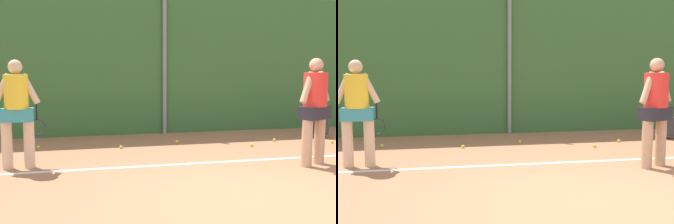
# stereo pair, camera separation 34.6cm
# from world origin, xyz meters

# --- Properties ---
(ground_plane) EXTENTS (27.48, 27.48, 0.00)m
(ground_plane) POSITION_xyz_m (0.00, 1.54, 0.00)
(ground_plane) COLOR #B2704C
(hedge_fence_backdrop) EXTENTS (17.86, 0.25, 3.39)m
(hedge_fence_backdrop) POSITION_xyz_m (0.00, 5.27, 1.70)
(hedge_fence_backdrop) COLOR #386633
(hedge_fence_backdrop) RESTS_ON ground_plane
(fence_post_center) EXTENTS (0.10, 0.10, 3.52)m
(fence_post_center) POSITION_xyz_m (0.00, 5.09, 1.76)
(fence_post_center) COLOR gray
(fence_post_center) RESTS_ON ground_plane
(court_baseline_paint) EXTENTS (13.05, 0.10, 0.01)m
(court_baseline_paint) POSITION_xyz_m (0.00, 1.88, 0.00)
(court_baseline_paint) COLOR white
(court_baseline_paint) RESTS_ON ground_plane
(player_foreground_near) EXTENTS (0.76, 0.49, 1.81)m
(player_foreground_near) POSITION_xyz_m (1.73, 1.32, 1.01)
(player_foreground_near) COLOR tan
(player_foreground_near) RESTS_ON ground_plane
(player_midcourt) EXTENTS (0.82, 0.38, 1.78)m
(player_midcourt) POSITION_xyz_m (-3.11, 2.23, 1.00)
(player_midcourt) COLOR beige
(player_midcourt) RESTS_ON ground_plane
(ball_hopper) EXTENTS (0.36, 0.36, 0.51)m
(ball_hopper) POSITION_xyz_m (3.44, 3.73, 0.29)
(ball_hopper) COLOR #2D2D33
(ball_hopper) RESTS_ON ground_plane
(tennis_ball_0) EXTENTS (0.07, 0.07, 0.07)m
(tennis_ball_0) POSITION_xyz_m (2.14, 3.50, 0.03)
(tennis_ball_0) COLOR #CCDB33
(tennis_ball_0) RESTS_ON ground_plane
(tennis_ball_1) EXTENTS (0.07, 0.07, 0.07)m
(tennis_ball_1) POSITION_xyz_m (-0.02, 3.79, 0.03)
(tennis_ball_1) COLOR #CCDB33
(tennis_ball_1) RESTS_ON ground_plane
(tennis_ball_4) EXTENTS (0.07, 0.07, 0.07)m
(tennis_ball_4) POSITION_xyz_m (-2.92, 3.85, 0.03)
(tennis_ball_4) COLOR #CCDB33
(tennis_ball_4) RESTS_ON ground_plane
(tennis_ball_6) EXTENTS (0.07, 0.07, 0.07)m
(tennis_ball_6) POSITION_xyz_m (-1.28, 3.47, 0.03)
(tennis_ball_6) COLOR #CCDB33
(tennis_ball_6) RESTS_ON ground_plane
(tennis_ball_8) EXTENTS (0.07, 0.07, 0.07)m
(tennis_ball_8) POSITION_xyz_m (3.26, 3.01, 0.03)
(tennis_ball_8) COLOR #CCDB33
(tennis_ball_8) RESTS_ON ground_plane
(tennis_ball_9) EXTENTS (0.07, 0.07, 0.07)m
(tennis_ball_9) POSITION_xyz_m (1.40, 3.06, 0.03)
(tennis_ball_9) COLOR #CCDB33
(tennis_ball_9) RESTS_ON ground_plane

